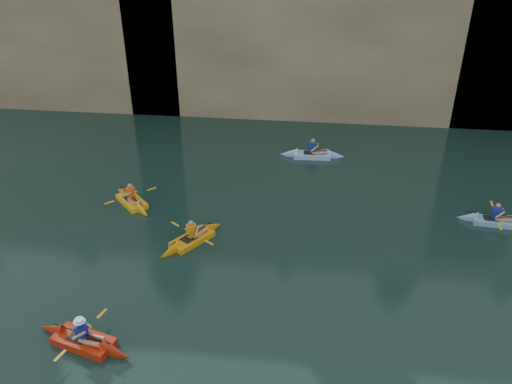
# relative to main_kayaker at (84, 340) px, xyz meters

# --- Properties ---
(cliff_slab_center) EXTENTS (24.00, 2.40, 11.40)m
(cliff_slab_center) POSITION_rel_main_kayaker_xyz_m (6.91, 19.84, 5.54)
(cliff_slab_center) COLOR tan
(cliff_slab_center) RESTS_ON ground
(sea_cave_west) EXTENTS (4.50, 1.00, 4.00)m
(sea_cave_west) POSITION_rel_main_kayaker_xyz_m (-13.09, 19.19, 1.84)
(sea_cave_west) COLOR black
(sea_cave_west) RESTS_ON ground
(sea_cave_center) EXTENTS (3.50, 1.00, 3.20)m
(sea_cave_center) POSITION_rel_main_kayaker_xyz_m (0.91, 19.19, 1.44)
(sea_cave_center) COLOR black
(sea_cave_center) RESTS_ON ground
(sea_cave_east) EXTENTS (5.00, 1.00, 4.50)m
(sea_cave_east) POSITION_rel_main_kayaker_xyz_m (14.91, 19.19, 2.09)
(sea_cave_east) COLOR black
(sea_cave_east) RESTS_ON ground
(main_kayaker) EXTENTS (3.26, 2.12, 1.18)m
(main_kayaker) POSITION_rel_main_kayaker_xyz_m (0.00, 0.00, 0.00)
(main_kayaker) COLOR red
(main_kayaker) RESTS_ON ground
(kayaker_orange) EXTENTS (2.30, 2.90, 1.16)m
(kayaker_orange) POSITION_rel_main_kayaker_xyz_m (1.85, 5.42, -0.01)
(kayaker_orange) COLOR orange
(kayaker_orange) RESTS_ON ground
(kayaker_ltblue_near) EXTENTS (2.93, 2.25, 1.13)m
(kayaker_ltblue_near) POSITION_rel_main_kayaker_xyz_m (13.47, 8.17, -0.02)
(kayaker_ltblue_near) COLOR #7CA4CF
(kayaker_ltblue_near) RESTS_ON ground
(kayaker_yellow) EXTENTS (2.55, 2.57, 1.19)m
(kayaker_yellow) POSITION_rel_main_kayaker_xyz_m (-1.37, 7.90, -0.01)
(kayaker_yellow) COLOR #FFB315
(kayaker_yellow) RESTS_ON ground
(kayaker_ltblue_mid) EXTENTS (3.29, 2.45, 1.25)m
(kayaker_ltblue_mid) POSITION_rel_main_kayaker_xyz_m (6.12, 13.61, -0.00)
(kayaker_ltblue_mid) COLOR #98C5FF
(kayaker_ltblue_mid) RESTS_ON ground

